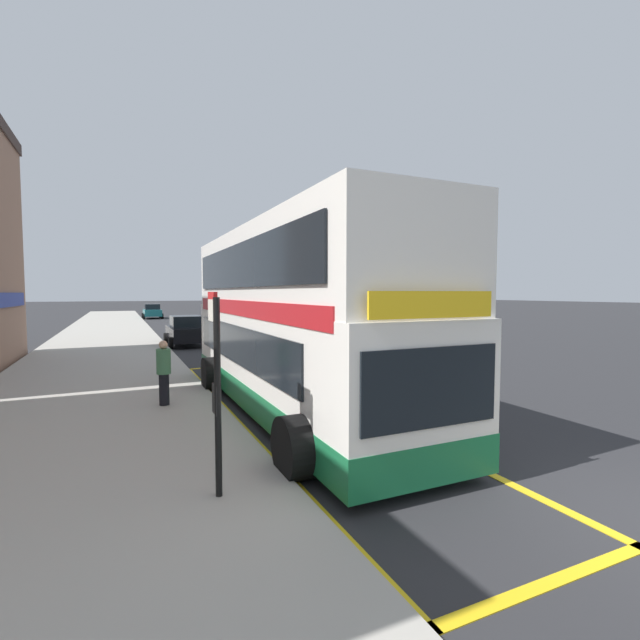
# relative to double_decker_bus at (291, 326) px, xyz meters

# --- Properties ---
(ground_plane) EXTENTS (260.00, 260.00, 0.00)m
(ground_plane) POSITION_rel_double_decker_bus_xyz_m (2.46, 24.58, -2.06)
(ground_plane) COLOR #28282B
(pavement_near) EXTENTS (6.00, 76.00, 0.14)m
(pavement_near) POSITION_rel_double_decker_bus_xyz_m (-4.54, 24.58, -1.99)
(pavement_near) COLOR #A39E93
(pavement_near) RESTS_ON ground
(double_decker_bus) EXTENTS (3.26, 10.61, 4.40)m
(double_decker_bus) POSITION_rel_double_decker_bus_xyz_m (0.00, 0.00, 0.00)
(double_decker_bus) COLOR white
(double_decker_bus) RESTS_ON ground
(bus_bay_markings) EXTENTS (3.11, 14.30, 0.01)m
(bus_bay_markings) POSITION_rel_double_decker_bus_xyz_m (0.01, -0.06, -2.06)
(bus_bay_markings) COLOR gold
(bus_bay_markings) RESTS_ON ground
(bus_stop_sign) EXTENTS (0.09, 0.51, 2.75)m
(bus_stop_sign) POSITION_rel_double_decker_bus_xyz_m (-2.64, -4.09, -0.31)
(bus_stop_sign) COLOR black
(bus_stop_sign) RESTS_ON pavement_near
(parked_car_teal_across) EXTENTS (2.09, 4.20, 1.62)m
(parked_car_teal_across) POSITION_rel_double_decker_bus_xyz_m (-0.39, 42.47, -1.26)
(parked_car_teal_across) COLOR #196066
(parked_car_teal_across) RESTS_ON ground
(parked_car_black_distant) EXTENTS (2.09, 4.20, 1.62)m
(parked_car_black_distant) POSITION_rel_double_decker_bus_xyz_m (-0.48, 14.95, -1.26)
(parked_car_black_distant) COLOR black
(parked_car_black_distant) RESTS_ON ground
(parked_car_silver_behind) EXTENTS (2.09, 4.20, 1.62)m
(parked_car_silver_behind) POSITION_rel_double_decker_bus_xyz_m (7.05, 33.49, -1.26)
(parked_car_silver_behind) COLOR #B2B5BA
(parked_car_silver_behind) RESTS_ON ground
(pedestrian_waiting_near_sign) EXTENTS (0.34, 0.34, 1.58)m
(pedestrian_waiting_near_sign) POSITION_rel_double_decker_bus_xyz_m (-2.85, 1.25, -1.07)
(pedestrian_waiting_near_sign) COLOR black
(pedestrian_waiting_near_sign) RESTS_ON pavement_near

